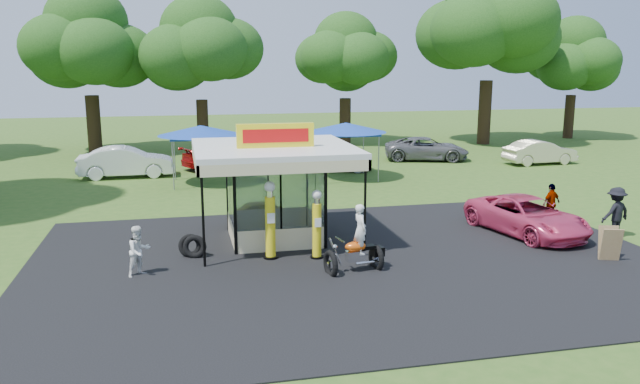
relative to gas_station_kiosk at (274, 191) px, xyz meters
The scene contains 25 objects.
ground 5.67m from the gas_station_kiosk, 68.18° to the right, with size 120.00×120.00×0.00m, color #31571B.
asphalt_apron 4.01m from the gas_station_kiosk, 56.26° to the right, with size 20.00×14.00×0.04m, color black.
gas_station_kiosk is the anchor object (origin of this frame).
gas_pump_left 2.28m from the gas_station_kiosk, 101.88° to the right, with size 0.47×0.47×2.54m.
gas_pump_right 2.73m from the gas_station_kiosk, 67.95° to the right, with size 0.42×0.42×2.26m.
motorcycle 4.47m from the gas_station_kiosk, 63.78° to the right, with size 1.88×1.13×2.16m.
spare_tires 3.52m from the gas_station_kiosk, 153.47° to the right, with size 0.95×0.65×0.79m.
a_frame_sign 11.09m from the gas_station_kiosk, 25.18° to the right, with size 0.67×0.73×1.10m.
kiosk_car 2.56m from the gas_station_kiosk, 90.00° to the left, with size 1.13×2.82×0.96m, color yellow.
pink_sedan 9.25m from the gas_station_kiosk, ahead, with size 2.28×4.94×1.37m, color #D63A65.
spectator_west 5.40m from the gas_station_kiosk, 147.00° to the right, with size 0.74×0.58×1.52m, color white.
spectator_east_a 12.21m from the gas_station_kiosk, 11.11° to the right, with size 1.19×0.68×1.84m, color black.
spectator_east_b 10.94m from the gas_station_kiosk, ahead, with size 0.92×0.38×1.57m, color gray.
bg_car_a 15.31m from the gas_station_kiosk, 113.36° to the left, with size 1.78×5.10×1.68m, color white.
bg_car_b 16.07m from the gas_station_kiosk, 92.74° to the left, with size 1.94×4.77×1.38m, color #A30C0C.
bg_car_c 14.59m from the gas_station_kiosk, 68.42° to the left, with size 1.89×4.70×1.60m, color silver.
bg_car_d 20.27m from the gas_station_kiosk, 52.63° to the left, with size 2.45×5.32×1.48m, color #5E5E60.
bg_car_e 22.70m from the gas_station_kiosk, 35.23° to the left, with size 1.56×4.48×1.48m, color beige.
tent_west 11.43m from the gas_station_kiosk, 100.53° to the left, with size 4.33×4.33×3.03m.
tent_east 12.36m from the gas_station_kiosk, 63.24° to the left, with size 4.33×4.33×3.03m.
oak_far_b 26.29m from the gas_station_kiosk, 110.16° to the left, with size 9.20×9.20×10.97m.
oak_far_c 23.10m from the gas_station_kiosk, 93.96° to the left, with size 8.81×8.81×10.38m.
oak_far_d 27.22m from the gas_station_kiosk, 69.75° to the left, with size 8.13×8.13×9.68m.
oak_far_e 30.92m from the gas_station_kiosk, 49.18° to the left, with size 11.28×11.28×13.43m.
oak_far_f 37.90m from the gas_station_kiosk, 41.12° to the left, with size 8.00×8.00×9.64m.
Camera 1 is at (-5.11, -16.13, 6.18)m, focal length 35.00 mm.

